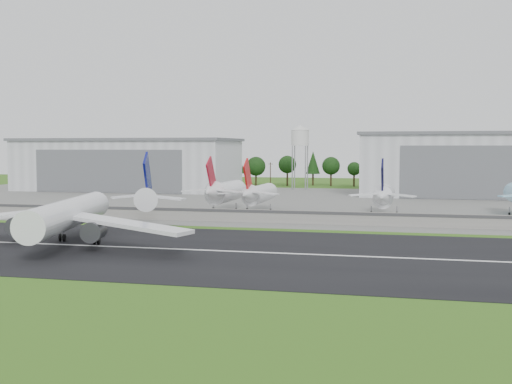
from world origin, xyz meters
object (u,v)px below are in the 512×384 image
(main_airliner, at_px, (67,221))
(parked_jet_red_a, at_px, (223,192))
(parked_jet_navy, at_px, (384,196))
(parked_jet_red_b, at_px, (258,194))

(main_airliner, xyz_separation_m, parked_jet_red_a, (12.15, 67.01, 1.42))
(parked_jet_red_a, bearing_deg, main_airliner, -100.27)
(main_airliner, xyz_separation_m, parked_jet_navy, (58.35, 66.95, 1.08))
(parked_jet_red_b, bearing_deg, parked_jet_navy, 0.02)
(parked_jet_red_a, xyz_separation_m, parked_jet_red_b, (10.35, -0.07, -0.40))
(main_airliner, height_order, parked_jet_navy, main_airliner)
(parked_jet_red_a, relative_size, parked_jet_navy, 1.00)
(main_airliner, distance_m, parked_jet_red_a, 68.11)
(parked_jet_red_a, xyz_separation_m, parked_jet_navy, (46.21, -0.05, -0.34))
(main_airliner, height_order, parked_jet_red_b, main_airliner)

